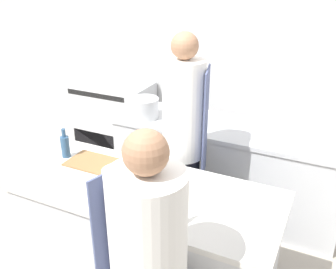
% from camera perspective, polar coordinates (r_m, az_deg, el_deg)
% --- Properties ---
extents(wall_back, '(8.00, 0.06, 2.80)m').
position_cam_1_polar(wall_back, '(4.20, 10.77, 12.60)').
color(wall_back, silver).
rests_on(wall_back, ground_plane).
extents(prep_counter, '(1.82, 0.77, 0.89)m').
position_cam_1_polar(prep_counter, '(2.80, -3.21, -15.78)').
color(prep_counter, silver).
rests_on(prep_counter, ground_plane).
extents(pass_counter, '(2.21, 0.64, 0.89)m').
position_cam_1_polar(pass_counter, '(3.67, 8.71, -5.13)').
color(pass_counter, silver).
rests_on(pass_counter, ground_plane).
extents(oven_range, '(0.91, 0.66, 0.93)m').
position_cam_1_polar(oven_range, '(4.72, -8.35, 2.19)').
color(oven_range, silver).
rests_on(oven_range, ground_plane).
extents(chef_at_stove, '(0.37, 0.36, 1.82)m').
position_cam_1_polar(chef_at_stove, '(3.00, 2.42, -1.69)').
color(chef_at_stove, black).
rests_on(chef_at_stove, ground_plane).
extents(bottle_olive_oil, '(0.07, 0.07, 0.25)m').
position_cam_1_polar(bottle_olive_oil, '(2.24, -4.78, -10.01)').
color(bottle_olive_oil, black).
rests_on(bottle_olive_oil, prep_counter).
extents(bottle_vinegar, '(0.07, 0.07, 0.23)m').
position_cam_1_polar(bottle_vinegar, '(2.98, -15.40, -1.66)').
color(bottle_vinegar, '#2D5175').
rests_on(bottle_vinegar, prep_counter).
extents(bottle_wine, '(0.07, 0.07, 0.26)m').
position_cam_1_polar(bottle_wine, '(2.31, -1.90, -8.61)').
color(bottle_wine, '#5B2319').
rests_on(bottle_wine, prep_counter).
extents(bowl_mixing_large, '(0.18, 0.18, 0.08)m').
position_cam_1_polar(bowl_mixing_large, '(2.72, -3.35, -4.60)').
color(bowl_mixing_large, '#B7BABC').
rests_on(bowl_mixing_large, prep_counter).
extents(bowl_prep_small, '(0.21, 0.21, 0.08)m').
position_cam_1_polar(bowl_prep_small, '(2.62, -7.82, -6.11)').
color(bowl_prep_small, white).
rests_on(bowl_prep_small, prep_counter).
extents(bowl_ceramic_blue, '(0.18, 0.18, 0.07)m').
position_cam_1_polar(bowl_ceramic_blue, '(2.49, -4.14, -7.74)').
color(bowl_ceramic_blue, navy).
rests_on(bowl_ceramic_blue, prep_counter).
extents(cutting_board, '(0.38, 0.27, 0.01)m').
position_cam_1_polar(cutting_board, '(2.87, -11.36, -4.19)').
color(cutting_board, olive).
rests_on(cutting_board, prep_counter).
extents(stockpot, '(0.28, 0.28, 0.19)m').
position_cam_1_polar(stockpot, '(3.61, -3.60, 4.07)').
color(stockpot, silver).
rests_on(stockpot, pass_counter).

